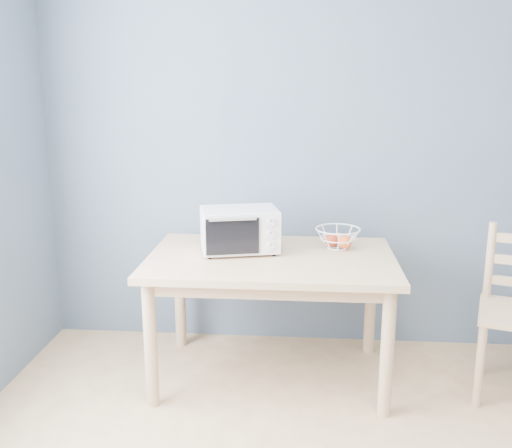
{
  "coord_description": "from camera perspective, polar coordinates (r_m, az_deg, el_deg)",
  "views": [
    {
      "loc": [
        -0.32,
        -1.4,
        1.69
      ],
      "look_at": [
        -0.57,
        1.72,
        0.93
      ],
      "focal_mm": 40.0,
      "sensor_mm": 36.0,
      "label": 1
    }
  ],
  "objects": [
    {
      "name": "room",
      "position": [
        1.49,
        16.7,
        -2.26
      ],
      "size": [
        4.01,
        4.51,
        2.61
      ],
      "color": "tan",
      "rests_on": "ground"
    },
    {
      "name": "fruit_basket",
      "position": [
        3.42,
        8.18,
        -1.4
      ],
      "size": [
        0.27,
        0.27,
        0.12
      ],
      "rotation": [
        0.0,
        0.0,
        -0.0
      ],
      "color": "white",
      "rests_on": "dining_table"
    },
    {
      "name": "toaster_oven",
      "position": [
        3.29,
        -1.95,
        -0.55
      ],
      "size": [
        0.49,
        0.41,
        0.26
      ],
      "rotation": [
        0.0,
        0.0,
        0.24
      ],
      "color": "silver",
      "rests_on": "dining_table"
    },
    {
      "name": "dining_table",
      "position": [
        3.28,
        1.52,
        -4.89
      ],
      "size": [
        1.4,
        0.9,
        0.75
      ],
      "color": "tan",
      "rests_on": "ground"
    }
  ]
}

